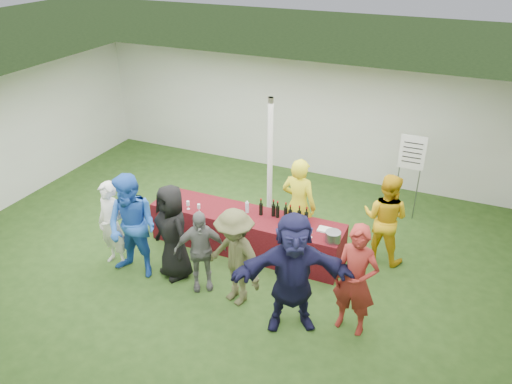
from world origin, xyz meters
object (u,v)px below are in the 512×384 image
at_px(customer_1, 132,227).
at_px(customer_6, 355,280).
at_px(staff_back, 385,218).
at_px(dump_bucket, 333,237).
at_px(customer_5, 293,273).
at_px(customer_4, 235,258).
at_px(staff_pourer, 299,206).
at_px(customer_0, 112,225).
at_px(customer_3, 200,251).
at_px(wine_list_sign, 411,159).
at_px(serving_table, 246,232).
at_px(customer_2, 173,232).

height_order(customer_1, customer_6, customer_1).
bearing_deg(staff_back, dump_bucket, 63.28).
distance_m(customer_1, customer_5, 2.87).
xyz_separation_m(customer_4, customer_5, (1.00, -0.15, 0.13)).
xyz_separation_m(staff_pourer, customer_0, (-2.79, -1.74, -0.11)).
distance_m(dump_bucket, staff_pourer, 1.04).
distance_m(customer_1, customer_3, 1.22).
distance_m(staff_pourer, customer_4, 1.85).
relative_size(wine_list_sign, customer_0, 1.12).
bearing_deg(customer_3, customer_0, 148.73).
height_order(dump_bucket, staff_back, staff_back).
distance_m(staff_back, customer_5, 2.44).
distance_m(serving_table, wine_list_sign, 3.58).
bearing_deg(customer_2, wine_list_sign, 75.63).
height_order(dump_bucket, customer_2, customer_2).
xyz_separation_m(customer_1, customer_5, (2.87, -0.12, 0.02)).
bearing_deg(wine_list_sign, staff_back, -94.66).
xyz_separation_m(dump_bucket, customer_2, (-2.48, -0.95, 0.01)).
bearing_deg(customer_3, wine_list_sign, 21.38).
xyz_separation_m(customer_0, customer_4, (2.39, -0.06, 0.03)).
bearing_deg(staff_pourer, dump_bucket, 149.95).
height_order(serving_table, customer_3, customer_3).
distance_m(customer_4, customer_5, 1.02).
distance_m(customer_2, customer_5, 2.29).
height_order(dump_bucket, customer_0, customer_0).
bearing_deg(customer_2, customer_4, 18.46).
distance_m(customer_0, customer_3, 1.72).
distance_m(customer_5, customer_6, 0.90).
relative_size(wine_list_sign, staff_pourer, 0.98).
height_order(staff_pourer, customer_1, customer_1).
bearing_deg(serving_table, staff_pourer, 25.62).
relative_size(staff_pourer, customer_4, 1.10).
bearing_deg(customer_2, customer_6, 26.67).
bearing_deg(dump_bucket, customer_5, -99.60).
xyz_separation_m(wine_list_sign, customer_6, (-0.18, -3.65, -0.43)).
relative_size(wine_list_sign, customer_1, 0.96).
bearing_deg(staff_pourer, customer_1, 46.43).
distance_m(serving_table, staff_back, 2.51).
distance_m(serving_table, customer_2, 1.50).
xyz_separation_m(customer_1, customer_3, (1.20, 0.13, -0.22)).
bearing_deg(staff_pourer, customer_2, 51.04).
xyz_separation_m(staff_pourer, customer_1, (-2.27, -1.84, 0.02)).
bearing_deg(customer_1, staff_pourer, 39.98).
bearing_deg(customer_5, customer_2, 144.90).
bearing_deg(staff_back, serving_table, 25.94).
bearing_deg(customer_4, customer_6, 25.09).
bearing_deg(customer_4, customer_5, 12.45).
bearing_deg(customer_2, staff_pourer, 72.01).
xyz_separation_m(customer_4, customer_6, (1.85, 0.13, 0.06)).
relative_size(serving_table, customer_6, 2.03).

